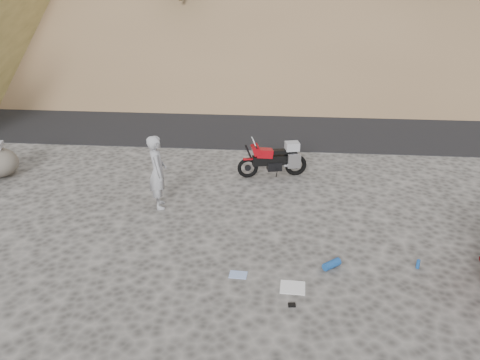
# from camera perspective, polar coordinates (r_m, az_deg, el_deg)

# --- Properties ---
(ground) EXTENTS (140.00, 140.00, 0.00)m
(ground) POSITION_cam_1_polar(r_m,az_deg,el_deg) (10.44, -0.21, -6.79)
(ground) COLOR #3F3D3A
(ground) RESTS_ON ground
(road) EXTENTS (120.00, 7.00, 0.05)m
(road) POSITION_cam_1_polar(r_m,az_deg,el_deg) (18.74, 2.36, 7.28)
(road) COLOR black
(road) RESTS_ON ground
(motorcycle) EXTENTS (1.98, 0.85, 1.20)m
(motorcycle) POSITION_cam_1_polar(r_m,az_deg,el_deg) (13.29, 4.37, 2.53)
(motorcycle) COLOR black
(motorcycle) RESTS_ON ground
(man) EXTENTS (0.64, 0.78, 1.85)m
(man) POSITION_cam_1_polar(r_m,az_deg,el_deg) (11.88, -9.69, -3.14)
(man) COLOR #98989D
(man) RESTS_ON ground
(gear_white_cloth) EXTENTS (0.48, 0.43, 0.02)m
(gear_white_cloth) POSITION_cam_1_polar(r_m,az_deg,el_deg) (8.92, 6.44, -12.88)
(gear_white_cloth) COLOR white
(gear_white_cloth) RESTS_ON ground
(gear_blue_mat) EXTENTS (0.40, 0.37, 0.16)m
(gear_blue_mat) POSITION_cam_1_polar(r_m,az_deg,el_deg) (9.53, 11.11, -10.05)
(gear_blue_mat) COLOR #184993
(gear_blue_mat) RESTS_ON ground
(gear_bottle) EXTENTS (0.09, 0.09, 0.19)m
(gear_bottle) POSITION_cam_1_polar(r_m,az_deg,el_deg) (9.97, 20.88, -9.55)
(gear_bottle) COLOR #184993
(gear_bottle) RESTS_ON ground
(gear_glove_a) EXTENTS (0.14, 0.11, 0.04)m
(gear_glove_a) POSITION_cam_1_polar(r_m,az_deg,el_deg) (8.50, 6.33, -14.90)
(gear_glove_a) COLOR black
(gear_glove_a) RESTS_ON ground
(gear_blue_cloth) EXTENTS (0.35, 0.27, 0.01)m
(gear_blue_cloth) POSITION_cam_1_polar(r_m,az_deg,el_deg) (9.19, -0.23, -11.47)
(gear_blue_cloth) COLOR #8FA9DE
(gear_blue_cloth) RESTS_ON ground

